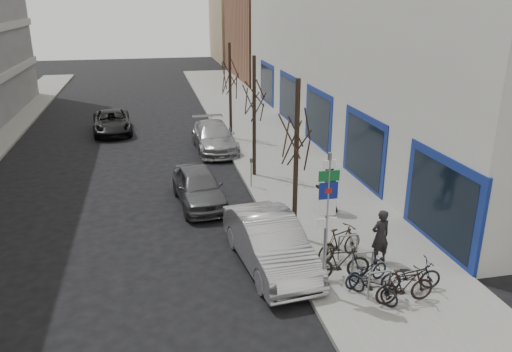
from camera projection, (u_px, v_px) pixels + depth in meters
name	position (u px, v px, depth m)	size (l,w,h in m)	color
ground	(237.00, 309.00, 13.25)	(120.00, 120.00, 0.00)	black
sidewalk_east	(294.00, 173.00, 23.31)	(5.00, 70.00, 0.15)	slate
commercial_building	(470.00, 48.00, 29.65)	(20.00, 32.00, 10.00)	#B7B7B2
brick_building_far	(293.00, 37.00, 51.28)	(12.00, 14.00, 8.00)	brown
tan_building_far	(264.00, 25.00, 65.02)	(13.00, 12.00, 9.00)	#937A5B
highway_sign_pole	(327.00, 217.00, 12.88)	(0.55, 0.10, 4.20)	gray
bike_rack	(363.00, 261.00, 14.33)	(0.66, 2.26, 0.83)	gray
tree_near	(297.00, 123.00, 15.60)	(1.80, 1.80, 5.50)	black
tree_mid	(254.00, 88.00, 21.58)	(1.80, 1.80, 5.50)	black
tree_far	(230.00, 69.00, 27.56)	(1.80, 1.80, 5.50)	black
meter_front	(285.00, 224.00, 16.12)	(0.10, 0.08, 1.27)	gray
meter_mid	(251.00, 170.00, 21.19)	(0.10, 0.08, 1.27)	gray
meter_back	(230.00, 136.00, 26.25)	(0.10, 0.08, 1.27)	gray
bike_near_left	(373.00, 283.00, 13.30)	(0.47, 1.54, 0.94)	black
bike_near_right	(405.00, 286.00, 13.12)	(0.50, 1.69, 1.02)	black
bike_mid_curb	(366.00, 269.00, 14.01)	(0.47, 1.54, 0.94)	black
bike_mid_inner	(340.00, 262.00, 14.21)	(0.53, 1.78, 1.08)	black
bike_far_curb	(411.00, 273.00, 13.70)	(0.52, 1.71, 1.05)	black
bike_far_inner	(340.00, 243.00, 15.33)	(0.54, 1.83, 1.11)	black
parked_car_front	(270.00, 243.00, 15.12)	(1.70, 4.86, 1.60)	#B4B4BA
parked_car_mid	(199.00, 187.00, 19.81)	(1.72, 4.27, 1.45)	#515156
parked_car_back	(214.00, 137.00, 26.87)	(2.06, 5.07, 1.47)	#9A999E
lane_car	(112.00, 122.00, 30.38)	(2.19, 4.75, 1.32)	black
pedestrian_near	(380.00, 236.00, 15.06)	(0.63, 0.41, 1.72)	black
pedestrian_far	(327.00, 187.00, 18.65)	(0.72, 0.49, 1.95)	black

